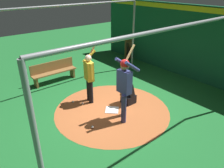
{
  "coord_description": "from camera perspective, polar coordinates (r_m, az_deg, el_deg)",
  "views": [
    {
      "loc": [
        3.84,
        4.67,
        3.82
      ],
      "look_at": [
        0.0,
        0.0,
        0.95
      ],
      "focal_mm": 34.74,
      "sensor_mm": 36.0,
      "label": 1
    }
  ],
  "objects": [
    {
      "name": "home_plate",
      "position": [
        7.14,
        0.0,
        -6.81
      ],
      "size": [
        0.59,
        0.59,
        0.01
      ],
      "primitive_type": "cube",
      "rotation": [
        0.0,
        0.0,
        0.79
      ],
      "color": "white",
      "rests_on": "dirt_circle"
    },
    {
      "name": "back_wall",
      "position": [
        9.71,
        20.63,
        10.09
      ],
      "size": [
        0.22,
        10.57,
        3.01
      ],
      "color": "#145133",
      "rests_on": "ground"
    },
    {
      "name": "baseball_2",
      "position": [
        7.65,
        -10.19,
        -4.62
      ],
      "size": [
        0.07,
        0.07,
        0.07
      ],
      "primitive_type": "sphere",
      "color": "white",
      "rests_on": "dirt_circle"
    },
    {
      "name": "baseball_1",
      "position": [
        6.35,
        -5.16,
        -11.23
      ],
      "size": [
        0.07,
        0.07,
        0.07
      ],
      "primitive_type": "sphere",
      "color": "white",
      "rests_on": "dirt_circle"
    },
    {
      "name": "visitor",
      "position": [
        7.26,
        -6.0,
        2.29
      ],
      "size": [
        0.61,
        0.51,
        2.07
      ],
      "rotation": [
        0.0,
        0.0,
        -0.24
      ],
      "color": "black",
      "rests_on": "ground"
    },
    {
      "name": "batter",
      "position": [
        6.18,
        3.31,
        0.11
      ],
      "size": [
        0.68,
        0.49,
        2.23
      ],
      "color": "navy",
      "rests_on": "ground"
    },
    {
      "name": "cage_frame",
      "position": [
        6.25,
        0.0,
        10.6
      ],
      "size": [
        6.48,
        4.82,
        3.12
      ],
      "color": "gray",
      "rests_on": "ground"
    },
    {
      "name": "catcher",
      "position": [
        7.37,
        4.17,
        -2.4
      ],
      "size": [
        0.58,
        0.4,
        0.99
      ],
      "color": "black",
      "rests_on": "ground"
    },
    {
      "name": "bat_rack",
      "position": [
        11.85,
        4.78,
        9.04
      ],
      "size": [
        0.7,
        0.2,
        1.05
      ],
      "color": "olive",
      "rests_on": "ground"
    },
    {
      "name": "ground_plane",
      "position": [
        7.15,
        0.0,
        -6.89
      ],
      "size": [
        26.57,
        26.57,
        0.0
      ],
      "primitive_type": "plane",
      "color": "#1E6B2D"
    },
    {
      "name": "baseball_0",
      "position": [
        7.5,
        -7.74,
        -5.11
      ],
      "size": [
        0.07,
        0.07,
        0.07
      ],
      "primitive_type": "sphere",
      "color": "white",
      "rests_on": "dirt_circle"
    },
    {
      "name": "bench",
      "position": [
        9.3,
        -15.07,
        3.26
      ],
      "size": [
        1.88,
        0.36,
        0.85
      ],
      "color": "olive",
      "rests_on": "ground"
    },
    {
      "name": "dirt_circle",
      "position": [
        7.15,
        0.0,
        -6.87
      ],
      "size": [
        3.71,
        3.71,
        0.01
      ],
      "primitive_type": "cylinder",
      "color": "#B76033",
      "rests_on": "ground"
    }
  ]
}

